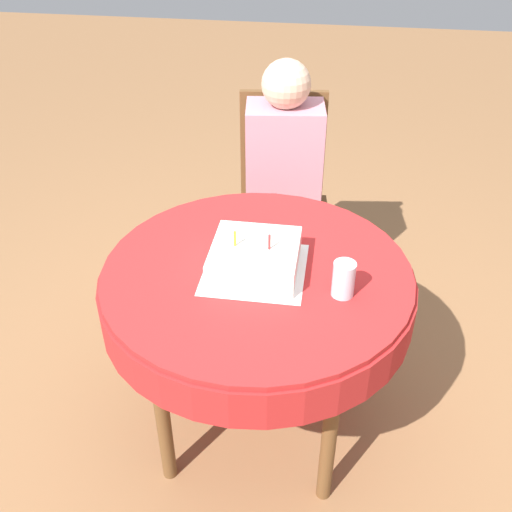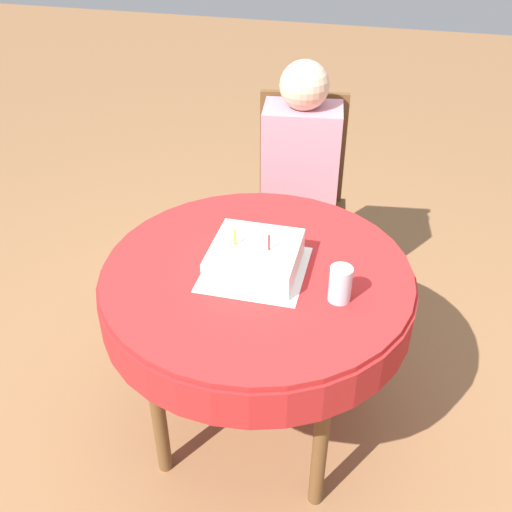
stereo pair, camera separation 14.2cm
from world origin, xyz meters
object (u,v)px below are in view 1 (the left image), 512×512
Objects in this scene: chair at (282,197)px; birthday_cake at (255,258)px; person at (283,171)px; drinking_glass at (344,279)px.

chair is 0.91m from birthday_cake.
person is (0.01, -0.10, 0.19)m from chair.
birthday_cake is at bearing -96.74° from chair.
person is 10.27× the size of drinking_glass.
person is 4.34× the size of birthday_cake.
chair is 3.60× the size of birthday_cake.
birthday_cake is 0.29m from drinking_glass.
person reaches higher than chair.
chair is at bearing 106.70° from drinking_glass.
chair is 8.54× the size of drinking_glass.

